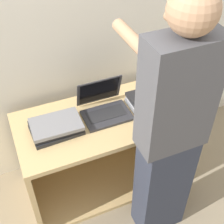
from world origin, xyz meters
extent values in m
plane|color=gray|center=(0.00, 0.00, 0.00)|extent=(12.00, 12.00, 0.00)
cube|color=silver|center=(0.00, 0.73, 1.20)|extent=(8.00, 0.05, 2.40)
cube|color=tan|center=(0.00, 0.31, 0.70)|extent=(1.33, 0.63, 0.04)
cube|color=tan|center=(0.00, 0.31, 0.02)|extent=(1.33, 0.63, 0.04)
cube|color=tan|center=(-0.65, 0.31, 0.36)|extent=(0.04, 0.63, 0.65)
cube|color=tan|center=(0.65, 0.31, 0.36)|extent=(0.04, 0.63, 0.65)
cube|color=tan|center=(0.00, 0.61, 0.36)|extent=(1.26, 0.04, 0.65)
cube|color=#333338|center=(0.00, 0.31, 0.73)|extent=(0.34, 0.23, 0.02)
cube|color=#28282B|center=(0.00, 0.32, 0.74)|extent=(0.28, 0.13, 0.00)
cube|color=#333338|center=(0.00, 0.46, 0.85)|extent=(0.34, 0.07, 0.22)
cube|color=black|center=(0.00, 0.46, 0.85)|extent=(0.30, 0.06, 0.20)
cube|color=#232326|center=(-0.38, 0.31, 0.73)|extent=(0.35, 0.24, 0.03)
cube|color=#232326|center=(-0.38, 0.32, 0.76)|extent=(0.34, 0.23, 0.03)
cube|color=gray|center=(-0.37, 0.31, 0.78)|extent=(0.34, 0.24, 0.03)
cube|color=gray|center=(0.36, 0.31, 0.73)|extent=(0.34, 0.23, 0.03)
cube|color=#B7B7BC|center=(0.37, 0.32, 0.76)|extent=(0.35, 0.24, 0.03)
cube|color=#232326|center=(0.36, 0.32, 0.78)|extent=(0.34, 0.23, 0.03)
cube|color=#2D3342|center=(0.20, -0.20, 0.44)|extent=(0.34, 0.20, 0.88)
cube|color=#4C4C51|center=(0.20, -0.20, 1.22)|extent=(0.40, 0.20, 0.69)
sphere|color=tan|center=(0.20, -0.20, 1.69)|extent=(0.24, 0.24, 0.24)
cylinder|color=tan|center=(0.04, 0.06, 1.47)|extent=(0.07, 0.32, 0.07)
cylinder|color=tan|center=(0.36, 0.06, 1.47)|extent=(0.07, 0.32, 0.07)
camera|label=1|loc=(-0.62, -1.24, 2.24)|focal=50.00mm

